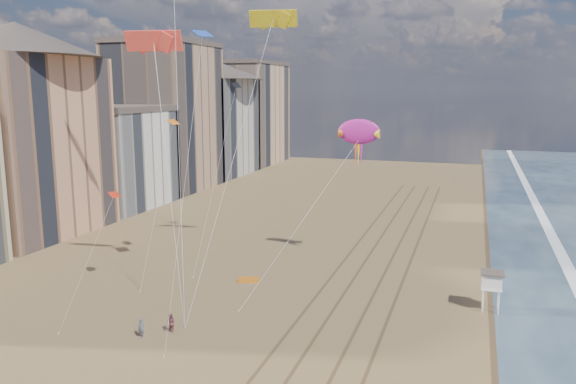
% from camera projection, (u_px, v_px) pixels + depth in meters
% --- Properties ---
extents(wet_sand, '(260.00, 260.00, 0.00)m').
position_uv_depth(wet_sand, '(528.00, 265.00, 63.68)').
color(wet_sand, '#42301E').
rests_on(wet_sand, ground).
extents(foam, '(260.00, 260.00, 0.00)m').
position_uv_depth(foam, '(569.00, 269.00, 62.37)').
color(foam, white).
rests_on(foam, ground).
extents(tracks, '(7.68, 120.00, 0.01)m').
position_uv_depth(tracks, '(368.00, 278.00, 59.47)').
color(tracks, brown).
rests_on(tracks, ground).
extents(buildings, '(34.72, 131.35, 29.00)m').
position_uv_depth(buildings, '(149.00, 123.00, 105.28)').
color(buildings, '#C6B284').
rests_on(buildings, ground).
extents(lifeguard_stand, '(2.00, 2.00, 3.62)m').
position_uv_depth(lifeguard_stand, '(492.00, 281.00, 50.14)').
color(lifeguard_stand, silver).
rests_on(lifeguard_stand, ground).
extents(grounded_kite, '(2.48, 1.98, 0.25)m').
position_uv_depth(grounded_kite, '(248.00, 280.00, 58.46)').
color(grounded_kite, orange).
rests_on(grounded_kite, ground).
extents(show_kite, '(5.94, 8.70, 22.84)m').
position_uv_depth(show_kite, '(359.00, 132.00, 60.69)').
color(show_kite, '#B01B8A').
rests_on(show_kite, ground).
extents(kite_flyer_a, '(0.60, 0.42, 1.57)m').
position_uv_depth(kite_flyer_a, '(141.00, 328.00, 45.01)').
color(kite_flyer_a, '#525D6A').
rests_on(kite_flyer_a, ground).
extents(kite_flyer_b, '(0.95, 0.83, 1.64)m').
position_uv_depth(kite_flyer_b, '(171.00, 323.00, 45.83)').
color(kite_flyer_b, '#84434D').
rests_on(kite_flyer_b, ground).
extents(small_kites, '(11.71, 18.89, 15.22)m').
position_uv_depth(small_kites, '(186.00, 94.00, 54.57)').
color(small_kites, blue).
rests_on(small_kites, ground).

